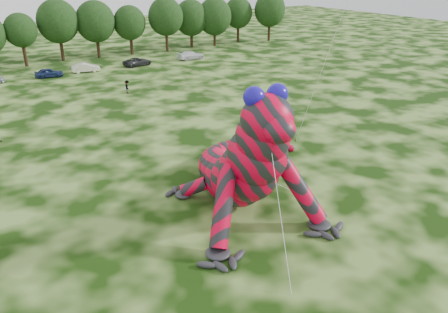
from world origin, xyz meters
TOP-DOWN VIEW (x-y plane):
  - ground at (0.00, 0.00)m, footprint 240.00×240.00m
  - inflatable_gecko at (5.58, 1.00)m, footprint 18.64×21.30m
  - tree_9 at (1.06, 57.35)m, footprint 5.27×4.74m
  - tree_10 at (7.40, 58.58)m, footprint 7.09×6.38m
  - tree_11 at (13.79, 58.20)m, footprint 7.01×6.31m
  - tree_12 at (20.01, 57.74)m, footprint 5.99×5.39m
  - tree_13 at (27.13, 57.13)m, footprint 6.83×6.15m
  - tree_14 at (33.46, 58.72)m, footprint 6.82×6.14m
  - tree_15 at (38.47, 57.77)m, footprint 7.17×6.45m
  - tree_16 at (45.45, 59.37)m, footprint 6.26×5.63m
  - tree_17 at (51.95, 56.66)m, footprint 6.98×6.28m
  - car_4 at (2.54, 47.07)m, footprint 4.30×2.17m
  - car_5 at (8.31, 47.60)m, footprint 4.48×2.13m
  - car_6 at (17.08, 47.64)m, footprint 5.21×3.10m
  - car_7 at (27.29, 47.53)m, footprint 5.16×2.34m
  - spectator_2 at (9.45, 32.20)m, footprint 0.83×1.22m

SIDE VIEW (x-z plane):
  - ground at x=0.00m, z-range 0.00..0.00m
  - car_6 at x=17.08m, z-range 0.00..1.36m
  - car_4 at x=2.54m, z-range 0.00..1.40m
  - car_5 at x=8.31m, z-range 0.00..1.42m
  - car_7 at x=27.29m, z-range 0.00..1.47m
  - spectator_2 at x=9.45m, z-range 0.00..1.75m
  - tree_9 at x=1.06m, z-range 0.00..8.68m
  - tree_12 at x=20.01m, z-range 0.00..8.97m
  - tree_16 at x=45.45m, z-range 0.00..9.37m
  - tree_14 at x=33.46m, z-range 0.00..9.40m
  - tree_15 at x=38.47m, z-range 0.00..9.63m
  - inflatable_gecko at x=5.58m, z-range 0.00..9.70m
  - tree_11 at x=13.79m, z-range 0.00..10.07m
  - tree_13 at x=27.13m, z-range 0.00..10.13m
  - tree_17 at x=51.95m, z-range 0.00..10.30m
  - tree_10 at x=7.40m, z-range 0.00..10.50m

